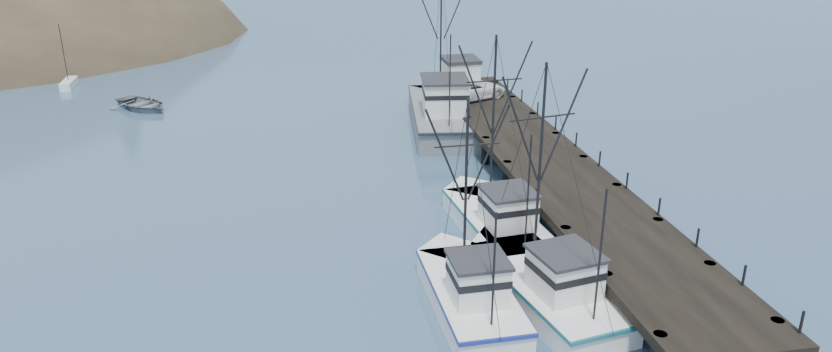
{
  "coord_description": "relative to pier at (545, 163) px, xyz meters",
  "views": [
    {
      "loc": [
        -2.9,
        -26.71,
        18.57
      ],
      "look_at": [
        4.9,
        13.36,
        2.5
      ],
      "focal_mm": 32.0,
      "sensor_mm": 36.0,
      "label": 1
    }
  ],
  "objects": [
    {
      "name": "ground",
      "position": [
        -14.0,
        -16.0,
        -1.69
      ],
      "size": [
        400.0,
        400.0,
        0.0
      ],
      "primitive_type": "plane",
      "color": "#314D6D",
      "rests_on": "ground"
    },
    {
      "name": "pier",
      "position": [
        0.0,
        0.0,
        0.0
      ],
      "size": [
        6.0,
        44.0,
        2.0
      ],
      "color": "black",
      "rests_on": "ground"
    },
    {
      "name": "moored_sailboats",
      "position": [
        -43.15,
        42.0,
        -1.36
      ],
      "size": [
        18.19,
        18.56,
        6.35
      ],
      "color": "white",
      "rests_on": "ground"
    },
    {
      "name": "trawler_near",
      "position": [
        -4.95,
        -13.41,
        -0.87
      ],
      "size": [
        5.5,
        11.65,
        11.68
      ],
      "color": "white",
      "rests_on": "ground"
    },
    {
      "name": "trawler_mid",
      "position": [
        -8.69,
        -13.41,
        -0.87
      ],
      "size": [
        3.55,
        10.17,
        10.27
      ],
      "color": "white",
      "rests_on": "ground"
    },
    {
      "name": "trawler_far",
      "position": [
        -5.12,
        -6.06,
        -0.87
      ],
      "size": [
        4.48,
        11.31,
        11.52
      ],
      "color": "white",
      "rests_on": "ground"
    },
    {
      "name": "work_vessel",
      "position": [
        -3.65,
        14.3,
        -0.46
      ],
      "size": [
        6.64,
        16.43,
        13.57
      ],
      "color": "slate",
      "rests_on": "ground"
    },
    {
      "name": "pier_shed",
      "position": [
        -1.19,
        18.0,
        1.73
      ],
      "size": [
        3.0,
        3.2,
        2.8
      ],
      "color": "silver",
      "rests_on": "pier"
    },
    {
      "name": "pickup_truck",
      "position": [
        -0.91,
        14.97,
        1.12
      ],
      "size": [
        6.44,
        4.82,
        1.62
      ],
      "primitive_type": "imported",
      "rotation": [
        0.0,
        0.0,
        1.99
      ],
      "color": "white",
      "rests_on": "pier"
    },
    {
      "name": "motorboat",
      "position": [
        -28.66,
        24.24,
        -1.69
      ],
      "size": [
        7.06,
        7.21,
        1.22
      ],
      "primitive_type": "imported",
      "rotation": [
        0.0,
        0.0,
        0.72
      ],
      "color": "slate",
      "rests_on": "ground"
    }
  ]
}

